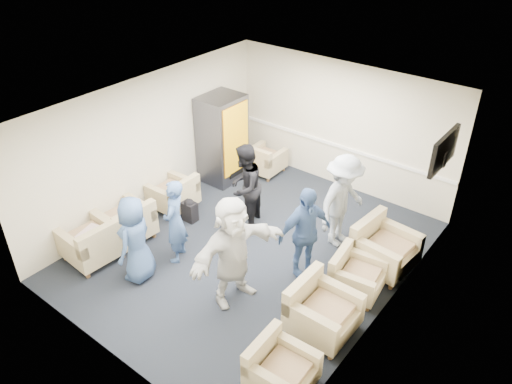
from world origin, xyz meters
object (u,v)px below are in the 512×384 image
Objects in this scene: armchair_right_midfar at (354,276)px; person_back_right at (343,201)px; vending_machine at (222,139)px; person_mid_right at (305,233)px; armchair_right_far at (382,249)px; person_mid_left at (175,222)px; person_front_right at (233,251)px; armchair_right_near at (279,370)px; armchair_corner at (264,161)px; person_back_left at (245,187)px; armchair_left_near at (93,244)px; armchair_left_far at (175,195)px; armchair_left_mid at (127,224)px; person_front_left at (135,239)px; armchair_right_midnear at (320,312)px.

armchair_right_midfar is 0.47× the size of person_back_right.
vending_machine is 3.53m from person_mid_right.
armchair_right_far is 3.52m from person_mid_left.
person_front_right is at bearing 57.73° from person_mid_left.
person_mid_left is 2.19m from person_mid_right.
person_front_right is (-0.60, -2.25, 0.03)m from person_back_right.
armchair_right_near is at bearing -41.52° from vending_machine.
person_back_left is (0.92, -1.80, 0.54)m from armchair_corner.
person_mid_left is 0.92× the size of person_back_left.
armchair_left_near is 1.49m from person_mid_left.
armchair_left_far is (-0.06, 1.99, -0.03)m from armchair_left_near.
armchair_left_mid reaches higher than armchair_right_near.
person_mid_left is at bearing 150.85° from person_front_left.
person_mid_right is at bearing -13.56° from person_front_right.
person_mid_left is 1.41m from person_front_right.
armchair_right_near is at bearing 61.20° from armchair_left_far.
person_mid_left is (-2.82, -1.14, 0.47)m from armchair_right_midfar.
armchair_left_near is at bearing 4.79° from armchair_left_mid.
armchair_left_near is 0.92× the size of armchair_right_far.
person_mid_left is 2.91m from person_back_right.
vending_machine reaches higher than person_back_right.
person_front_right reaches higher than armchair_left_near.
armchair_left_mid is 1.25m from armchair_left_far.
person_mid_right is at bearing 90.27° from person_mid_left.
armchair_left_mid is 1.19m from person_mid_left.
person_front_right is at bearing 119.29° from armchair_corner.
armchair_right_midnear is at bearing 2.65° from armchair_right_near.
armchair_right_midfar is at bearing 104.85° from person_front_left.
person_back_right reaches higher than armchair_corner.
armchair_right_midfar is at bearing -0.14° from armchair_right_midnear.
armchair_right_midfar is 0.44× the size of vending_machine.
armchair_left_mid is at bearing -87.76° from vending_machine.
person_back_left reaches higher than armchair_right_midnear.
armchair_left_near is 0.55× the size of person_mid_right.
person_back_left is (1.43, 0.45, 0.52)m from armchair_left_far.
armchair_right_near reaches higher than armchair_right_midfar.
person_mid_right is at bearing 44.42° from armchair_right_midnear.
armchair_right_far reaches higher than armchair_left_mid.
armchair_right_midnear reaches higher than armchair_left_mid.
armchair_corner is at bearing 42.92° from person_front_right.
armchair_left_mid is 3.89m from person_back_right.
armchair_right_midnear is (3.91, 0.29, 0.01)m from armchair_left_mid.
person_mid_left reaches higher than armchair_right_midnear.
armchair_right_near is 0.43× the size of person_front_right.
person_front_left is at bearing 105.79° from armchair_left_near.
armchair_right_midfar is 4.08m from armchair_corner.
armchair_left_near is 1.16× the size of armchair_right_near.
person_back_left reaches higher than armchair_left_far.
person_front_right is (2.54, -1.19, 0.60)m from armchair_left_far.
armchair_right_midnear is 0.50× the size of person_back_right.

